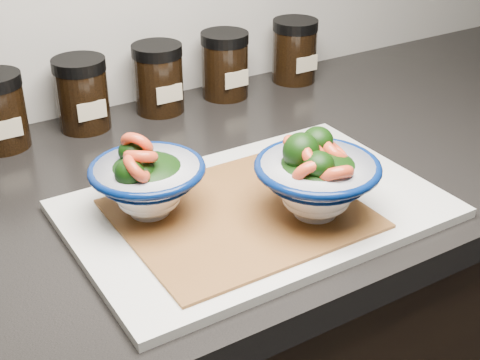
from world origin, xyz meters
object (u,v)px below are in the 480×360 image
cutting_board (256,209)px  spice_jar_f (295,51)px  spice_jar_d (158,78)px  spice_jar_e (225,65)px  bowl_left (147,181)px  spice_jar_c (82,94)px  bowl_right (316,179)px

cutting_board → spice_jar_f: size_ratio=3.98×
spice_jar_f → spice_jar_d: bearing=180.0°
spice_jar_e → bowl_left: bearing=-133.1°
bowl_left → spice_jar_f: bowl_left is taller
bowl_left → spice_jar_c: bearing=84.0°
bowl_left → spice_jar_d: (0.16, 0.31, -0.00)m
spice_jar_d → spice_jar_e: (0.13, 0.00, 0.00)m
cutting_board → spice_jar_c: spice_jar_c is taller
bowl_right → spice_jar_e: (0.12, 0.41, -0.01)m
cutting_board → spice_jar_f: bearing=48.7°
spice_jar_c → bowl_right: bearing=-71.9°
bowl_left → spice_jar_c: (0.03, 0.31, -0.00)m
cutting_board → bowl_left: size_ratio=3.26×
cutting_board → spice_jar_e: bearing=65.0°
bowl_left → spice_jar_e: bowl_left is taller
cutting_board → spice_jar_d: 0.36m
bowl_left → spice_jar_d: 0.35m
bowl_right → spice_jar_f: size_ratio=1.32×
bowl_right → spice_jar_c: size_ratio=1.32×
bowl_right → spice_jar_c: 0.44m
cutting_board → spice_jar_f: (0.31, 0.36, 0.05)m
spice_jar_e → spice_jar_f: bearing=0.0°
spice_jar_c → spice_jar_d: (0.13, 0.00, 0.00)m
spice_jar_c → spice_jar_e: 0.26m
spice_jar_f → cutting_board: bearing=-131.3°
cutting_board → bowl_right: (0.05, -0.06, 0.06)m
bowl_right → cutting_board: bearing=128.7°
bowl_right → spice_jar_d: 0.41m
cutting_board → bowl_left: bearing=158.5°
spice_jar_e → spice_jar_f: (0.15, 0.00, 0.00)m
bowl_left → spice_jar_f: 0.53m
spice_jar_d → spice_jar_e: 0.13m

